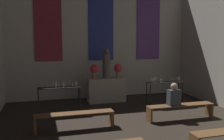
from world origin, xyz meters
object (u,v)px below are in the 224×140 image
object	(u,v)px
statue	(106,64)
altar	(106,90)
flower_vase_left	(94,70)
candle_rack_right	(165,85)
candle_rack_left	(59,91)
person_seated	(174,96)
flower_vase_right	(118,69)
pew_back_left	(75,117)
pew_back_right	(181,108)

from	to	relation	value
statue	altar	bearing A→B (deg)	0.00
altar	flower_vase_left	distance (m)	0.94
altar	candle_rack_right	xyz separation A→B (m)	(1.89, -1.19, 0.29)
candle_rack_right	candle_rack_left	bearing A→B (deg)	-179.99
altar	candle_rack_left	bearing A→B (deg)	-147.48
flower_vase_left	person_seated	world-z (taller)	flower_vase_left
altar	candle_rack_left	distance (m)	2.24
flower_vase_right	pew_back_left	distance (m)	3.58
flower_vase_right	pew_back_right	bearing A→B (deg)	-67.92
altar	statue	world-z (taller)	statue
altar	pew_back_left	world-z (taller)	altar
altar	pew_back_right	distance (m)	3.19
candle_rack_left	flower_vase_right	bearing A→B (deg)	27.00
altar	pew_back_right	size ratio (longest dim) A/B	0.69
candle_rack_right	pew_back_left	xyz separation A→B (m)	(-3.48, -1.57, -0.42)
statue	pew_back_left	size ratio (longest dim) A/B	0.55
altar	person_seated	xyz separation A→B (m)	(1.36, -2.76, 0.28)
pew_back_right	person_seated	size ratio (longest dim) A/B	3.15
statue	candle_rack_left	xyz separation A→B (m)	(-1.87, -1.20, -0.71)
candle_rack_right	pew_back_left	world-z (taller)	candle_rack_right
flower_vase_left	pew_back_left	size ratio (longest dim) A/B	0.26
flower_vase_right	pew_back_left	world-z (taller)	flower_vase_right
statue	person_seated	world-z (taller)	statue
pew_back_right	flower_vase_left	bearing A→B (deg)	126.76
pew_back_left	pew_back_right	world-z (taller)	same
altar	flower_vase_left	bearing A→B (deg)	180.00
flower_vase_left	person_seated	distance (m)	3.36
flower_vase_right	pew_back_right	xyz separation A→B (m)	(1.12, -2.76, -0.94)
candle_rack_left	candle_rack_right	world-z (taller)	candle_rack_right
candle_rack_right	pew_back_right	size ratio (longest dim) A/B	0.64
altar	flower_vase_left	world-z (taller)	flower_vase_left
candle_rack_right	person_seated	size ratio (longest dim) A/B	2.03
statue	candle_rack_right	world-z (taller)	statue
flower_vase_left	candle_rack_right	xyz separation A→B (m)	(2.36, -1.19, -0.52)
altar	candle_rack_right	distance (m)	2.25
flower_vase_right	pew_back_right	distance (m)	3.13
flower_vase_left	pew_back_left	bearing A→B (deg)	-112.08
flower_vase_right	candle_rack_right	distance (m)	1.92
altar	flower_vase_left	xyz separation A→B (m)	(-0.47, 0.00, 0.81)
altar	pew_back_right	xyz separation A→B (m)	(1.59, -2.76, -0.13)
flower_vase_right	person_seated	distance (m)	2.95
flower_vase_left	statue	bearing A→B (deg)	0.00
flower_vase_right	pew_back_left	size ratio (longest dim) A/B	0.26
statue	candle_rack_left	distance (m)	2.33
statue	flower_vase_right	distance (m)	0.51
candle_rack_right	statue	bearing A→B (deg)	147.65
candle_rack_left	person_seated	bearing A→B (deg)	-25.91
flower_vase_right	candle_rack_right	world-z (taller)	flower_vase_right
flower_vase_left	candle_rack_left	distance (m)	1.92
flower_vase_left	pew_back_left	xyz separation A→B (m)	(-1.12, -2.76, -0.94)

